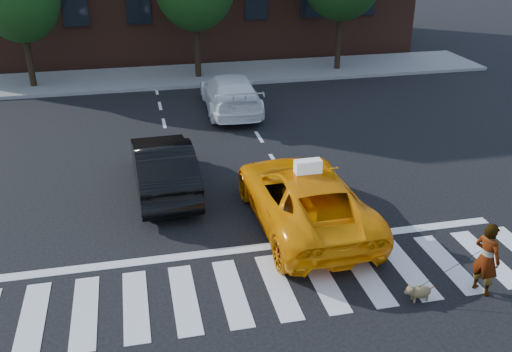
{
  "coord_description": "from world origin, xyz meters",
  "views": [
    {
      "loc": [
        -2.66,
        -9.73,
        7.28
      ],
      "look_at": [
        0.25,
        3.28,
        1.1
      ],
      "focal_mm": 40.0,
      "sensor_mm": 36.0,
      "label": 1
    }
  ],
  "objects_px": {
    "black_sedan": "(163,166)",
    "dog": "(418,292)",
    "taxi": "(304,197)",
    "white_suv": "(230,93)",
    "woman": "(487,259)"
  },
  "relations": [
    {
      "from": "black_sedan",
      "to": "woman",
      "type": "distance_m",
      "value": 8.82
    },
    {
      "from": "white_suv",
      "to": "dog",
      "type": "bearing_deg",
      "value": 98.55
    },
    {
      "from": "dog",
      "to": "woman",
      "type": "bearing_deg",
      "value": 1.94
    },
    {
      "from": "taxi",
      "to": "dog",
      "type": "bearing_deg",
      "value": 109.29
    },
    {
      "from": "taxi",
      "to": "black_sedan",
      "type": "height_order",
      "value": "taxi"
    },
    {
      "from": "white_suv",
      "to": "dog",
      "type": "distance_m",
      "value": 13.16
    },
    {
      "from": "taxi",
      "to": "white_suv",
      "type": "xyz_separation_m",
      "value": [
        -0.17,
        9.46,
        -0.03
      ]
    },
    {
      "from": "dog",
      "to": "black_sedan",
      "type": "bearing_deg",
      "value": 128.48
    },
    {
      "from": "woman",
      "to": "white_suv",
      "type": "bearing_deg",
      "value": -9.82
    },
    {
      "from": "black_sedan",
      "to": "dog",
      "type": "height_order",
      "value": "black_sedan"
    },
    {
      "from": "black_sedan",
      "to": "dog",
      "type": "xyz_separation_m",
      "value": [
        4.68,
        -6.33,
        -0.54
      ]
    },
    {
      "from": "black_sedan",
      "to": "white_suv",
      "type": "height_order",
      "value": "black_sedan"
    },
    {
      "from": "taxi",
      "to": "woman",
      "type": "relative_size",
      "value": 3.38
    },
    {
      "from": "black_sedan",
      "to": "dog",
      "type": "distance_m",
      "value": 7.89
    },
    {
      "from": "taxi",
      "to": "dog",
      "type": "relative_size",
      "value": 8.46
    }
  ]
}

